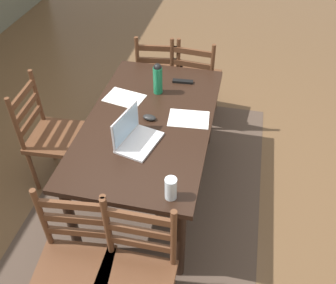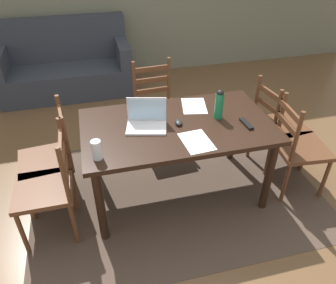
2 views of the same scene
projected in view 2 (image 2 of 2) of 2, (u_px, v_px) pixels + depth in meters
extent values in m
plane|color=brown|center=(176.00, 191.00, 3.18)|extent=(14.00, 14.00, 0.00)
cube|color=#47382D|center=(176.00, 191.00, 3.18)|extent=(2.65, 1.83, 0.01)
cube|color=black|center=(177.00, 126.00, 2.76)|extent=(1.58, 0.91, 0.04)
cylinder|color=black|center=(100.00, 206.00, 2.54)|extent=(0.07, 0.07, 0.72)
cylinder|color=black|center=(269.00, 176.00, 2.82)|extent=(0.07, 0.07, 0.72)
cylinder|color=black|center=(94.00, 149.00, 3.13)|extent=(0.07, 0.07, 0.72)
cylinder|color=black|center=(233.00, 130.00, 3.41)|extent=(0.07, 0.07, 0.72)
cube|color=#56331E|center=(157.00, 111.00, 3.55)|extent=(0.47, 0.47, 0.04)
cylinder|color=#56331E|center=(180.00, 136.00, 3.58)|extent=(0.04, 0.04, 0.43)
cylinder|color=#56331E|center=(145.00, 142.00, 3.49)|extent=(0.04, 0.04, 0.43)
cylinder|color=#56331E|center=(169.00, 118.00, 3.88)|extent=(0.04, 0.04, 0.43)
cylinder|color=#56331E|center=(137.00, 124.00, 3.78)|extent=(0.04, 0.04, 0.43)
cylinder|color=#56331E|center=(169.00, 80.00, 3.61)|extent=(0.04, 0.04, 0.50)
cylinder|color=#56331E|center=(135.00, 84.00, 3.51)|extent=(0.04, 0.04, 0.50)
cube|color=#56331E|center=(152.00, 90.00, 3.62)|extent=(0.36, 0.05, 0.05)
cube|color=#56331E|center=(152.00, 80.00, 3.55)|extent=(0.36, 0.05, 0.05)
cube|color=#56331E|center=(151.00, 69.00, 3.47)|extent=(0.36, 0.05, 0.05)
cube|color=#56331E|center=(43.00, 189.00, 2.56)|extent=(0.44, 0.44, 0.04)
cylinder|color=#56331E|center=(22.00, 233.00, 2.50)|extent=(0.04, 0.04, 0.43)
cylinder|color=#56331E|center=(27.00, 199.00, 2.80)|extent=(0.04, 0.04, 0.43)
cylinder|color=#56331E|center=(74.00, 224.00, 2.58)|extent=(0.04, 0.04, 0.43)
cylinder|color=#56331E|center=(73.00, 191.00, 2.88)|extent=(0.04, 0.04, 0.43)
cylinder|color=#56331E|center=(64.00, 176.00, 2.30)|extent=(0.04, 0.04, 0.50)
cylinder|color=#56331E|center=(64.00, 145.00, 2.60)|extent=(0.04, 0.04, 0.50)
cube|color=#56331E|center=(67.00, 170.00, 2.51)|extent=(0.03, 0.36, 0.05)
cube|color=#56331E|center=(64.00, 157.00, 2.44)|extent=(0.03, 0.36, 0.05)
cube|color=#56331E|center=(60.00, 143.00, 2.37)|extent=(0.03, 0.36, 0.05)
cube|color=#56331E|center=(281.00, 127.00, 3.29)|extent=(0.49, 0.49, 0.04)
cylinder|color=#56331E|center=(280.00, 133.00, 3.63)|extent=(0.04, 0.04, 0.43)
cylinder|color=#56331E|center=(303.00, 152.00, 3.34)|extent=(0.04, 0.04, 0.43)
cylinder|color=#56331E|center=(250.00, 140.00, 3.51)|extent=(0.04, 0.04, 0.43)
cylinder|color=#56331E|center=(272.00, 161.00, 3.23)|extent=(0.04, 0.04, 0.43)
cylinder|color=#56331E|center=(256.00, 100.00, 3.23)|extent=(0.04, 0.04, 0.50)
cylinder|color=#56331E|center=(281.00, 118.00, 2.94)|extent=(0.04, 0.04, 0.50)
cube|color=#56331E|center=(266.00, 118.00, 3.15)|extent=(0.07, 0.36, 0.05)
cube|color=#56331E|center=(269.00, 106.00, 3.07)|extent=(0.07, 0.36, 0.05)
cube|color=#56331E|center=(271.00, 94.00, 3.00)|extent=(0.07, 0.36, 0.05)
cube|color=#56331E|center=(301.00, 148.00, 3.00)|extent=(0.48, 0.48, 0.04)
cylinder|color=#56331E|center=(304.00, 154.00, 3.32)|extent=(0.04, 0.04, 0.43)
cylinder|color=#56331E|center=(325.00, 179.00, 3.01)|extent=(0.04, 0.04, 0.43)
cylinder|color=#56331E|center=(268.00, 157.00, 3.27)|extent=(0.04, 0.04, 0.43)
cylinder|color=#56331E|center=(285.00, 183.00, 2.96)|extent=(0.04, 0.04, 0.43)
cylinder|color=#56331E|center=(277.00, 115.00, 2.99)|extent=(0.04, 0.04, 0.50)
cylinder|color=#56331E|center=(296.00, 139.00, 2.68)|extent=(0.04, 0.04, 0.50)
cube|color=#56331E|center=(284.00, 136.00, 2.89)|extent=(0.06, 0.36, 0.05)
cube|color=#56331E|center=(287.00, 124.00, 2.82)|extent=(0.06, 0.36, 0.05)
cube|color=#56331E|center=(290.00, 111.00, 2.75)|extent=(0.06, 0.36, 0.05)
cube|color=#56331E|center=(46.00, 161.00, 2.85)|extent=(0.48, 0.48, 0.04)
cylinder|color=#56331E|center=(29.00, 201.00, 2.78)|extent=(0.04, 0.04, 0.43)
cylinder|color=#56331E|center=(28.00, 173.00, 3.07)|extent=(0.04, 0.04, 0.43)
cylinder|color=#56331E|center=(75.00, 190.00, 2.89)|extent=(0.04, 0.04, 0.43)
cylinder|color=#56331E|center=(70.00, 164.00, 3.18)|extent=(0.04, 0.04, 0.43)
cylinder|color=#56331E|center=(67.00, 145.00, 2.61)|extent=(0.04, 0.04, 0.50)
cylinder|color=#56331E|center=(62.00, 121.00, 2.90)|extent=(0.04, 0.04, 0.50)
cube|color=#56331E|center=(66.00, 142.00, 2.82)|extent=(0.06, 0.36, 0.05)
cube|color=#56331E|center=(64.00, 130.00, 2.74)|extent=(0.06, 0.36, 0.05)
cube|color=#56331E|center=(61.00, 117.00, 2.67)|extent=(0.06, 0.36, 0.05)
cube|color=#2D333D|center=(68.00, 80.00, 4.80)|extent=(1.80, 0.80, 0.40)
cube|color=#2D333D|center=(62.00, 39.00, 4.75)|extent=(1.80, 0.20, 0.60)
cube|color=#2D333D|center=(123.00, 51.00, 4.76)|extent=(0.16, 0.80, 0.30)
cube|color=#2D333D|center=(0.00, 62.00, 4.43)|extent=(0.16, 0.80, 0.30)
cube|color=silver|center=(147.00, 128.00, 2.68)|extent=(0.36, 0.29, 0.02)
cube|color=silver|center=(147.00, 109.00, 2.71)|extent=(0.31, 0.09, 0.21)
cube|color=#A5CCEA|center=(147.00, 109.00, 2.70)|extent=(0.29, 0.08, 0.19)
cylinder|color=#197247|center=(219.00, 106.00, 2.77)|extent=(0.07, 0.07, 0.22)
sphere|color=black|center=(220.00, 94.00, 2.70)|extent=(0.07, 0.07, 0.07)
cylinder|color=silver|center=(97.00, 150.00, 2.33)|extent=(0.07, 0.07, 0.15)
ellipsoid|color=black|center=(178.00, 122.00, 2.74)|extent=(0.07, 0.11, 0.03)
cube|color=black|center=(246.00, 124.00, 2.73)|extent=(0.06, 0.17, 0.02)
cube|color=white|center=(194.00, 106.00, 3.00)|extent=(0.26, 0.33, 0.00)
cube|color=white|center=(197.00, 142.00, 2.54)|extent=(0.23, 0.31, 0.00)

